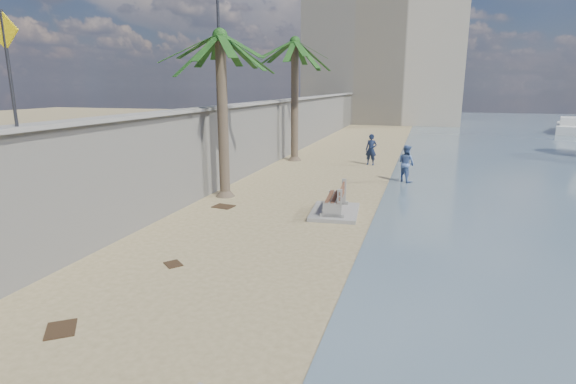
# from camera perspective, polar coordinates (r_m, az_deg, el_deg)

# --- Properties ---
(ground_plane) EXTENTS (140.00, 140.00, 0.00)m
(ground_plane) POSITION_cam_1_polar(r_m,az_deg,el_deg) (8.43, -11.48, -19.09)
(ground_plane) COLOR tan
(seawall) EXTENTS (0.45, 70.00, 3.50)m
(seawall) POSITION_cam_1_polar(r_m,az_deg,el_deg) (27.74, -1.38, 7.76)
(seawall) COLOR gray
(seawall) RESTS_ON ground_plane
(wall_cap) EXTENTS (0.80, 70.00, 0.12)m
(wall_cap) POSITION_cam_1_polar(r_m,az_deg,el_deg) (27.62, -1.40, 11.48)
(wall_cap) COLOR gray
(wall_cap) RESTS_ON seawall
(end_building) EXTENTS (18.00, 12.00, 14.00)m
(end_building) POSITION_cam_1_polar(r_m,az_deg,el_deg) (58.49, 12.12, 15.61)
(end_building) COLOR #B7AA93
(end_building) RESTS_ON ground_plane
(bench_far) EXTENTS (1.85, 2.53, 1.00)m
(bench_far) POSITION_cam_1_polar(r_m,az_deg,el_deg) (16.08, 5.98, -1.25)
(bench_far) COLOR gray
(bench_far) RESTS_ON ground_plane
(palm_mid) EXTENTS (5.00, 5.00, 7.22)m
(palm_mid) POSITION_cam_1_polar(r_m,az_deg,el_deg) (18.33, -8.63, 18.79)
(palm_mid) COLOR brown
(palm_mid) RESTS_ON ground_plane
(palm_back) EXTENTS (5.00, 5.00, 7.83)m
(palm_back) POSITION_cam_1_polar(r_m,az_deg,el_deg) (27.24, 0.89, 18.35)
(palm_back) COLOR brown
(palm_back) RESTS_ON ground_plane
(pedestrian_sign) EXTENTS (0.78, 0.07, 2.40)m
(pedestrian_sign) POSITION_cam_1_polar(r_m,az_deg,el_deg) (11.52, -32.11, 14.75)
(pedestrian_sign) COLOR #2D2D33
(pedestrian_sign) RESTS_ON wall_cap
(streetlight) EXTENTS (0.28, 0.28, 5.12)m
(streetlight) POSITION_cam_1_polar(r_m,az_deg,el_deg) (20.25, -8.80, 19.39)
(streetlight) COLOR #2D2D33
(streetlight) RESTS_ON wall_cap
(person_a) EXTENTS (0.81, 0.62, 2.04)m
(person_a) POSITION_cam_1_polar(r_m,az_deg,el_deg) (26.24, 10.52, 5.60)
(person_a) COLOR #151F3B
(person_a) RESTS_ON ground_plane
(person_b) EXTENTS (1.18, 1.17, 1.95)m
(person_b) POSITION_cam_1_polar(r_m,az_deg,el_deg) (21.97, 14.79, 3.77)
(person_b) COLOR #4D69A0
(person_b) RESTS_ON ground_plane
(yacht_far) EXTENTS (3.99, 8.13, 1.50)m
(yacht_far) POSITION_cam_1_polar(r_m,az_deg,el_deg) (51.86, 32.12, 6.82)
(yacht_far) COLOR silver
(yacht_far) RESTS_ON bay_water
(debris_b) EXTENTS (0.81, 0.83, 0.03)m
(debris_b) POSITION_cam_1_polar(r_m,az_deg,el_deg) (9.82, -26.89, -15.28)
(debris_b) COLOR #382616
(debris_b) RESTS_ON ground_plane
(debris_c) EXTENTS (0.82, 0.69, 0.03)m
(debris_c) POSITION_cam_1_polar(r_m,az_deg,el_deg) (17.17, -8.19, -1.82)
(debris_c) COLOR #382616
(debris_c) RESTS_ON ground_plane
(debris_d) EXTENTS (0.59, 0.58, 0.03)m
(debris_d) POSITION_cam_1_polar(r_m,az_deg,el_deg) (12.04, -14.37, -8.85)
(debris_d) COLOR #382616
(debris_d) RESTS_ON ground_plane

